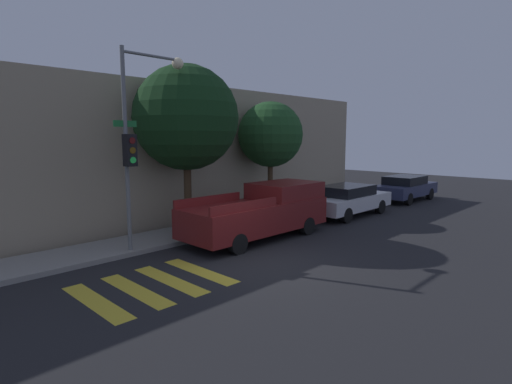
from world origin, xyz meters
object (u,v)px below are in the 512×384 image
Objects in this scene: pickup_truck at (262,211)px; tree_near_corner at (186,118)px; traffic_light_pole at (140,127)px; tree_midblock at (270,135)px; sedan_near_corner at (347,199)px; sedan_middle at (405,187)px.

pickup_truck is 0.92× the size of tree_near_corner.
traffic_light_pole is 4.85m from pickup_truck.
tree_midblock is (6.74, 1.05, -0.18)m from traffic_light_pole.
traffic_light_pole reaches higher than tree_midblock.
pickup_truck reaches higher than sedan_near_corner.
traffic_light_pole is 1.00× the size of tree_near_corner.
traffic_light_pole is at bearing -156.10° from tree_near_corner.
sedan_near_corner is 1.03× the size of sedan_middle.
traffic_light_pole reaches higher than pickup_truck.
pickup_truck is 1.10× the size of tree_midblock.
tree_midblock reaches higher than sedan_middle.
traffic_light_pole is at bearing 161.29° from pickup_truck.
tree_midblock is at bearing 8.90° from traffic_light_pole.
pickup_truck is at bearing -59.39° from tree_near_corner.
traffic_light_pole is 1.29× the size of sedan_near_corner.
sedan_near_corner is 4.41m from tree_midblock.
tree_midblock reaches higher than sedan_near_corner.
traffic_light_pole is at bearing 172.13° from sedan_near_corner.
pickup_truck is 11.35m from sedan_middle.
pickup_truck is at bearing 180.00° from sedan_middle.
sedan_near_corner is 0.93× the size of tree_midblock.
tree_near_corner is at bearing 180.00° from tree_midblock.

